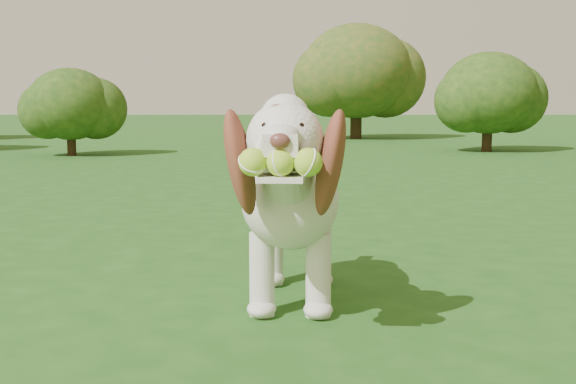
{
  "coord_description": "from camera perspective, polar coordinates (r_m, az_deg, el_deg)",
  "views": [
    {
      "loc": [
        -0.51,
        -2.74,
        0.81
      ],
      "look_at": [
        -0.55,
        -0.21,
        0.49
      ],
      "focal_mm": 45.0,
      "sensor_mm": 36.0,
      "label": 1
    }
  ],
  "objects": [
    {
      "name": "ground",
      "position": [
        2.9,
        11.05,
        -9.14
      ],
      "size": [
        80.0,
        80.0,
        0.0
      ],
      "primitive_type": "plane",
      "color": "#1B4914",
      "rests_on": "ground"
    },
    {
      "name": "dog",
      "position": [
        2.81,
        0.32,
        -0.27
      ],
      "size": [
        0.45,
        1.28,
        0.84
      ],
      "rotation": [
        0.0,
        0.0,
        -0.05
      ],
      "color": "silver",
      "rests_on": "ground"
    },
    {
      "name": "shrub_a",
      "position": [
        11.22,
        -16.84,
        6.66
      ],
      "size": [
        1.25,
        1.25,
        1.3
      ],
      "color": "#382314",
      "rests_on": "ground"
    },
    {
      "name": "shrub_i",
      "position": [
        15.59,
        5.44,
        9.47
      ],
      "size": [
        2.36,
        2.36,
        2.44
      ],
      "color": "#382314",
      "rests_on": "ground"
    },
    {
      "name": "shrub_c",
      "position": [
        12.04,
        15.56,
        7.54
      ],
      "size": [
        1.53,
        1.53,
        1.59
      ],
      "color": "#382314",
      "rests_on": "ground"
    }
  ]
}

